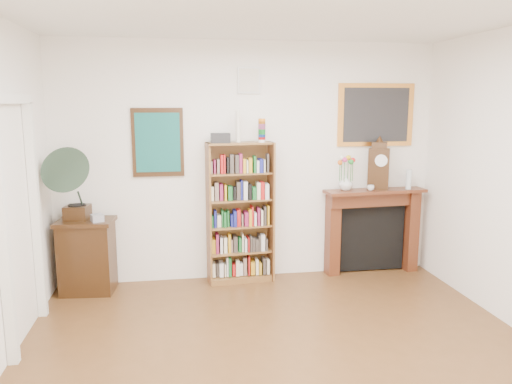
{
  "coord_description": "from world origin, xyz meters",
  "views": [
    {
      "loc": [
        -0.85,
        -3.31,
        2.1
      ],
      "look_at": [
        -0.06,
        1.6,
        1.21
      ],
      "focal_mm": 35.0,
      "sensor_mm": 36.0,
      "label": 1
    }
  ],
  "objects_px": {
    "flower_vase": "(346,183)",
    "bookshelf": "(240,205)",
    "side_cabinet": "(87,256)",
    "teacup": "(371,188)",
    "fireplace": "(372,224)",
    "gramophone": "(73,180)",
    "mantel_clock": "(379,167)",
    "bottle_right": "(409,180)",
    "cd_stack": "(97,218)",
    "bottle_left": "(409,179)"
  },
  "relations": [
    {
      "from": "bottle_left",
      "to": "side_cabinet",
      "type": "bearing_deg",
      "value": -179.11
    },
    {
      "from": "mantel_clock",
      "to": "teacup",
      "type": "distance_m",
      "value": 0.28
    },
    {
      "from": "fireplace",
      "to": "flower_vase",
      "type": "relative_size",
      "value": 7.25
    },
    {
      "from": "mantel_clock",
      "to": "gramophone",
      "type": "bearing_deg",
      "value": -152.02
    },
    {
      "from": "flower_vase",
      "to": "teacup",
      "type": "xyz_separation_m",
      "value": [
        0.29,
        -0.07,
        -0.05
      ]
    },
    {
      "from": "side_cabinet",
      "to": "teacup",
      "type": "distance_m",
      "value": 3.37
    },
    {
      "from": "fireplace",
      "to": "flower_vase",
      "type": "bearing_deg",
      "value": -178.1
    },
    {
      "from": "flower_vase",
      "to": "teacup",
      "type": "height_order",
      "value": "flower_vase"
    },
    {
      "from": "side_cabinet",
      "to": "fireplace",
      "type": "relative_size",
      "value": 0.65
    },
    {
      "from": "bottle_right",
      "to": "mantel_clock",
      "type": "bearing_deg",
      "value": -175.56
    },
    {
      "from": "side_cabinet",
      "to": "bookshelf",
      "type": "bearing_deg",
      "value": 8.26
    },
    {
      "from": "flower_vase",
      "to": "fireplace",
      "type": "bearing_deg",
      "value": 6.19
    },
    {
      "from": "bookshelf",
      "to": "cd_stack",
      "type": "bearing_deg",
      "value": -179.2
    },
    {
      "from": "cd_stack",
      "to": "teacup",
      "type": "height_order",
      "value": "teacup"
    },
    {
      "from": "flower_vase",
      "to": "mantel_clock",
      "type": "bearing_deg",
      "value": -0.43
    },
    {
      "from": "fireplace",
      "to": "bottle_right",
      "type": "distance_m",
      "value": 0.7
    },
    {
      "from": "fireplace",
      "to": "teacup",
      "type": "bearing_deg",
      "value": -130.04
    },
    {
      "from": "cd_stack",
      "to": "mantel_clock",
      "type": "bearing_deg",
      "value": 3.57
    },
    {
      "from": "bookshelf",
      "to": "bottle_right",
      "type": "relative_size",
      "value": 9.5
    },
    {
      "from": "teacup",
      "to": "bottle_left",
      "type": "bearing_deg",
      "value": 2.87
    },
    {
      "from": "fireplace",
      "to": "gramophone",
      "type": "relative_size",
      "value": 1.55
    },
    {
      "from": "bottle_left",
      "to": "gramophone",
      "type": "bearing_deg",
      "value": -177.88
    },
    {
      "from": "bookshelf",
      "to": "side_cabinet",
      "type": "relative_size",
      "value": 2.3
    },
    {
      "from": "gramophone",
      "to": "side_cabinet",
      "type": "bearing_deg",
      "value": 52.35
    },
    {
      "from": "fireplace",
      "to": "cd_stack",
      "type": "xyz_separation_m",
      "value": [
        -3.24,
        -0.25,
        0.25
      ]
    },
    {
      "from": "bookshelf",
      "to": "bottle_right",
      "type": "bearing_deg",
      "value": -4.46
    },
    {
      "from": "gramophone",
      "to": "bookshelf",
      "type": "bearing_deg",
      "value": 13.33
    },
    {
      "from": "mantel_clock",
      "to": "fireplace",
      "type": "bearing_deg",
      "value": 154.55
    },
    {
      "from": "side_cabinet",
      "to": "mantel_clock",
      "type": "height_order",
      "value": "mantel_clock"
    },
    {
      "from": "mantel_clock",
      "to": "bottle_left",
      "type": "relative_size",
      "value": 2.39
    },
    {
      "from": "bottle_right",
      "to": "cd_stack",
      "type": "bearing_deg",
      "value": -176.34
    },
    {
      "from": "fireplace",
      "to": "gramophone",
      "type": "xyz_separation_m",
      "value": [
        -3.47,
        -0.23,
        0.67
      ]
    },
    {
      "from": "bookshelf",
      "to": "bottle_right",
      "type": "distance_m",
      "value": 2.12
    },
    {
      "from": "fireplace",
      "to": "mantel_clock",
      "type": "relative_size",
      "value": 2.21
    },
    {
      "from": "side_cabinet",
      "to": "teacup",
      "type": "relative_size",
      "value": 9.88
    },
    {
      "from": "bottle_left",
      "to": "bottle_right",
      "type": "height_order",
      "value": "bottle_left"
    },
    {
      "from": "fireplace",
      "to": "bottle_left",
      "type": "xyz_separation_m",
      "value": [
        0.41,
        -0.09,
        0.56
      ]
    },
    {
      "from": "gramophone",
      "to": "bottle_right",
      "type": "bearing_deg",
      "value": 11.22
    },
    {
      "from": "side_cabinet",
      "to": "fireplace",
      "type": "xyz_separation_m",
      "value": [
        3.39,
        0.15,
        0.2
      ]
    },
    {
      "from": "bottle_right",
      "to": "bottle_left",
      "type": "bearing_deg",
      "value": -118.22
    },
    {
      "from": "teacup",
      "to": "bottle_right",
      "type": "relative_size",
      "value": 0.42
    },
    {
      "from": "gramophone",
      "to": "mantel_clock",
      "type": "bearing_deg",
      "value": 11.08
    },
    {
      "from": "flower_vase",
      "to": "bottle_left",
      "type": "relative_size",
      "value": 0.73
    },
    {
      "from": "flower_vase",
      "to": "bottle_right",
      "type": "bearing_deg",
      "value": 2.04
    },
    {
      "from": "flower_vase",
      "to": "bookshelf",
      "type": "bearing_deg",
      "value": -179.02
    },
    {
      "from": "bottle_left",
      "to": "fireplace",
      "type": "bearing_deg",
      "value": 167.95
    },
    {
      "from": "fireplace",
      "to": "flower_vase",
      "type": "distance_m",
      "value": 0.65
    },
    {
      "from": "cd_stack",
      "to": "teacup",
      "type": "distance_m",
      "value": 3.17
    },
    {
      "from": "side_cabinet",
      "to": "gramophone",
      "type": "xyz_separation_m",
      "value": [
        -0.09,
        -0.08,
        0.88
      ]
    },
    {
      "from": "mantel_clock",
      "to": "flower_vase",
      "type": "height_order",
      "value": "mantel_clock"
    }
  ]
}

